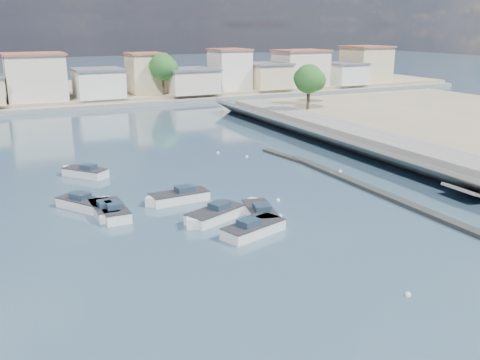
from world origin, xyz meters
The scene contains 16 objects.
ground centered at (0.00, 40.00, 0.00)m, with size 400.00×400.00×0.00m, color #2C4658.
seawall_walkway centered at (18.50, 13.00, 0.90)m, with size 5.00×90.00×1.80m, color slate.
breakwater centered at (6.90, 12.69, 0.17)m, with size 2.00×31.02×0.35m.
far_shore_land centered at (0.00, 92.00, 0.70)m, with size 160.00×40.00×1.40m, color gray.
far_shore_quay centered at (0.00, 71.00, 0.40)m, with size 160.00×2.50×0.80m, color slate.
far_town centered at (10.71, 76.92, 4.93)m, with size 113.01×12.80×8.35m.
shore_trees centered at (8.34, 68.11, 6.22)m, with size 74.56×38.32×7.92m.
motorboat_a centered at (-16.26, 14.02, 0.38)m, with size 1.78×4.68×1.48m.
motorboat_b centered at (-5.31, 8.05, 0.38)m, with size 3.02×5.47×1.48m.
motorboat_c centered at (-9.97, 14.37, 0.38)m, with size 5.61×2.24×1.48m.
motorboat_d centered at (-8.94, 8.86, 0.38)m, with size 5.41×3.74×1.48m.
motorboat_e centered at (-15.68, 13.55, 0.38)m, with size 2.00×5.43×1.48m.
motorboat_f centered at (-15.71, 26.08, 0.38)m, with size 4.27×4.61×1.48m.
motorboat_g centered at (-17.18, 15.71, 0.38)m, with size 4.28×5.15×1.48m.
motorboat_h centered at (-7.13, 5.08, 0.38)m, with size 5.50×3.35×1.48m.
mooring_buoys centered at (2.87, 12.68, 0.05)m, with size 15.78×36.60×0.37m.
Camera 1 is at (-23.75, -27.00, 14.54)m, focal length 40.00 mm.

